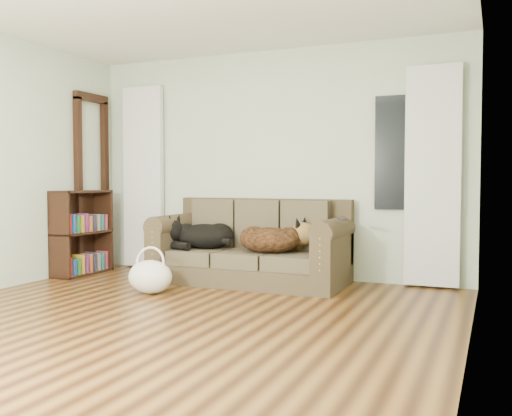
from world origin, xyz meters
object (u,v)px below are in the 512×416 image
at_px(dog_shepherd, 273,239).
at_px(tote_bag, 150,277).
at_px(dog_black_lab, 201,237).
at_px(bookshelf, 82,232).
at_px(sofa, 249,241).

xyz_separation_m(dog_shepherd, tote_bag, (-0.96, -0.87, -0.33)).
bearing_deg(dog_black_lab, bookshelf, -177.05).
distance_m(dog_shepherd, tote_bag, 1.33).
relative_size(dog_shepherd, bookshelf, 0.68).
bearing_deg(sofa, bookshelf, -172.84).
bearing_deg(dog_shepherd, tote_bag, 36.90).
bearing_deg(dog_black_lab, sofa, -5.22).
height_order(sofa, tote_bag, sofa).
height_order(sofa, bookshelf, bookshelf).
relative_size(sofa, tote_bag, 4.58).
bearing_deg(dog_shepherd, sofa, -16.04).
bearing_deg(bookshelf, dog_shepherd, -0.48).
xyz_separation_m(sofa, bookshelf, (-2.04, -0.26, 0.05)).
distance_m(sofa, bookshelf, 2.06).
height_order(tote_bag, bookshelf, bookshelf).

